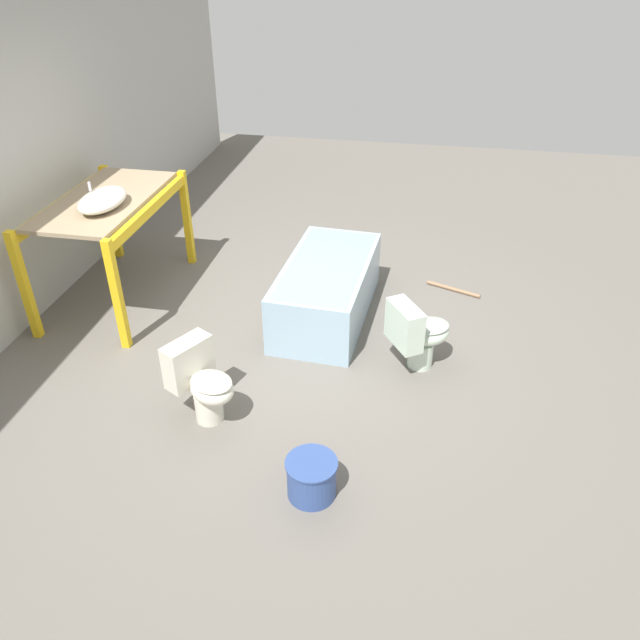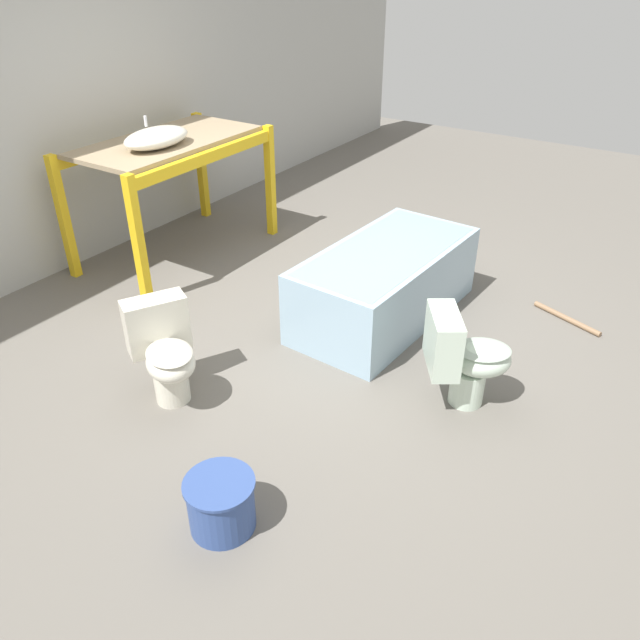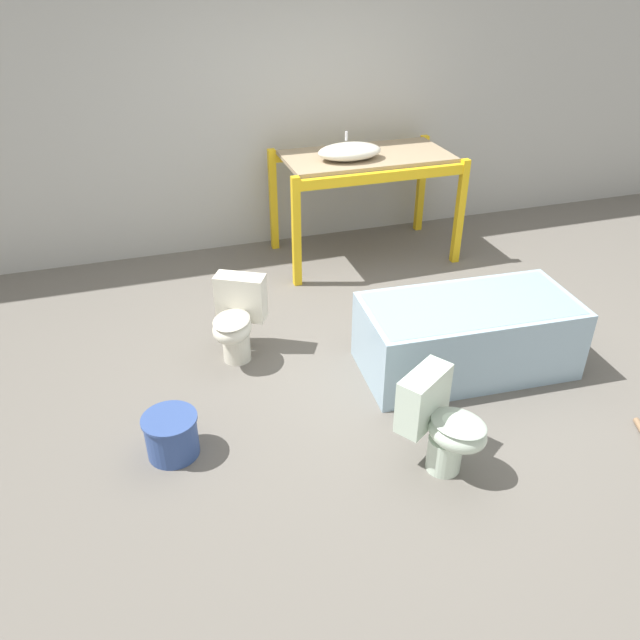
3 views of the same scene
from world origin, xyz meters
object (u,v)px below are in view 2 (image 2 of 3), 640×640
sink_basin (156,138)px  toilet_near (464,357)px  bathtub_main (385,279)px  bucket_white (221,503)px  toilet_far (165,351)px

sink_basin → toilet_near: (-0.43, -2.80, -0.76)m
bathtub_main → bucket_white: bearing=-169.1°
bathtub_main → toilet_far: (-1.55, 0.64, 0.02)m
bucket_white → bathtub_main: bearing=7.5°
bathtub_main → toilet_far: bearing=161.0°
toilet_near → bucket_white: toilet_near is taller
bathtub_main → bucket_white: 2.17m
bathtub_main → bucket_white: size_ratio=4.61×
sink_basin → bucket_white: (-1.92, -2.22, -0.94)m
bucket_white → toilet_far: bearing=57.4°
toilet_near → bucket_white: 1.61m
toilet_far → bucket_white: bearing=-93.7°
toilet_near → toilet_far: bearing=87.8°
sink_basin → bathtub_main: sink_basin is taller
toilet_near → bucket_white: size_ratio=1.82×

